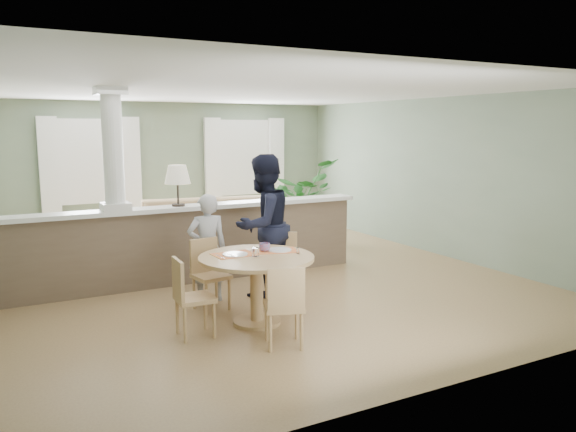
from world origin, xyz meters
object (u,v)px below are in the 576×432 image
houseplant (301,201)px  dining_table (257,270)px  chair_side (189,294)px  chair_near (285,303)px  man_person (263,225)px  chair_far_man (282,262)px  child_person (207,248)px  sofa (216,226)px  chair_far_boy (208,271)px

houseplant → dining_table: (-2.73, -3.83, -0.18)m
houseplant → chair_side: houseplant is taller
chair_near → houseplant: bearing=-101.2°
chair_near → man_person: 1.92m
chair_far_man → man_person: size_ratio=0.46×
chair_far_man → child_person: 0.97m
sofa → chair_near: 4.61m
chair_far_man → chair_side: 1.69m
dining_table → chair_far_boy: (-0.29, 0.77, -0.15)m
sofa → chair_far_boy: bearing=-103.6°
chair_far_man → child_person: (-0.89, 0.32, 0.22)m
dining_table → child_person: (-0.20, 1.05, 0.07)m
dining_table → houseplant: bearing=54.6°
sofa → child_person: 2.89m
sofa → chair_far_boy: (-1.22, -2.94, 0.00)m
sofa → man_person: (-0.38, -2.74, 0.46)m
houseplant → chair_far_boy: houseplant is taller
dining_table → child_person: bearing=100.7°
chair_side → child_person: bearing=-26.6°
child_person → man_person: bearing=-179.1°
dining_table → chair_far_man: size_ratio=1.51×
dining_table → man_person: 1.15m
sofa → chair_near: bearing=-93.6°
chair_far_boy → child_person: 0.37m
chair_far_man → child_person: child_person is taller
chair_near → chair_side: size_ratio=1.00×
chair_far_man → chair_near: bearing=-79.6°
chair_far_boy → chair_far_man: size_ratio=1.00×
dining_table → chair_side: (-0.81, -0.05, -0.15)m
sofa → houseplant: 1.83m
sofa → dining_table: 3.82m
houseplant → man_person: (-2.18, -2.86, 0.13)m
dining_table → chair_side: size_ratio=1.52×
dining_table → chair_far_boy: bearing=110.8°
sofa → chair_far_boy: size_ratio=3.74×
chair_far_boy → dining_table: bearing=-78.1°
chair_side → child_person: child_person is taller
dining_table → sofa: bearing=76.0°
chair_far_man → chair_side: size_ratio=1.01×
chair_far_boy → houseplant: bearing=36.6°
dining_table → child_person: size_ratio=0.93×
dining_table → chair_far_boy: 0.83m
chair_near → chair_far_man: bearing=-96.6°
chair_far_boy → sofa: bearing=58.7°
man_person → chair_near: bearing=48.1°
houseplant → chair_near: bearing=-121.1°
sofa → chair_near: (-0.99, -4.50, 0.00)m
houseplant → chair_far_boy: bearing=-134.6°
chair_near → man_person: bearing=-89.3°
chair_far_boy → child_person: bearing=62.8°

